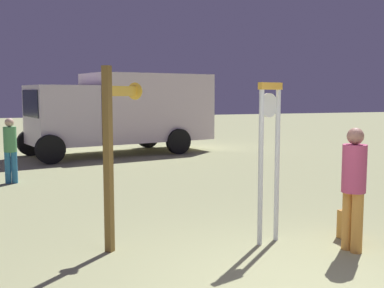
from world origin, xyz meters
The scene contains 6 objects.
standing_clock centered at (0.51, 1.74, 1.38)m, with size 0.43×0.22×2.32m.
arrow_sign centered at (-1.53, 2.29, 1.67)m, with size 0.80×0.81×2.53m.
person_near_clock centered at (1.42, 1.02, 0.95)m, with size 0.33×0.33×1.70m.
backpack centered at (1.75, 1.53, 0.21)m, with size 0.28×0.22×0.42m.
person_distant centered at (-3.16, 7.84, 0.88)m, with size 0.30×0.30×1.57m.
box_truck_near centered at (0.61, 12.67, 1.57)m, with size 7.00×3.97×2.85m.
Camera 1 is at (-2.74, -4.31, 2.17)m, focal length 44.71 mm.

